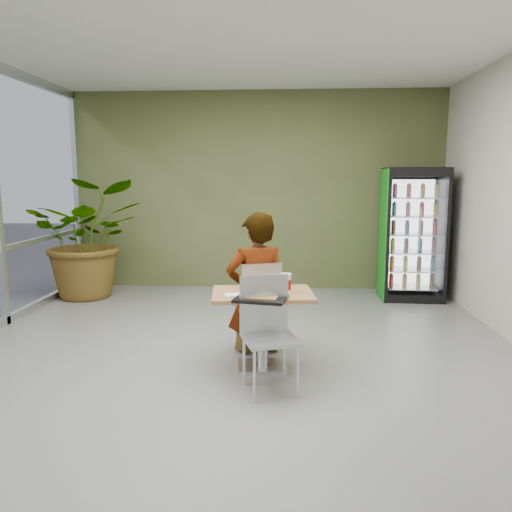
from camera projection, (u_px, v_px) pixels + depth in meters
The scene contains 12 objects.
ground at pixel (234, 364), 4.92m from camera, with size 7.00×7.00×0.00m, color slate.
room_envelope at pixel (233, 201), 4.67m from camera, with size 6.00×7.00×3.20m, color beige, non-canonical shape.
dining_table at pixel (263, 314), 4.72m from camera, with size 1.01×0.76×0.75m.
chair_far at pixel (259, 300), 5.19m from camera, with size 0.54×0.54×0.96m.
chair_near at pixel (267, 323), 4.29m from camera, with size 0.55×0.55×0.98m.
seated_woman at pixel (256, 296), 5.23m from camera, with size 0.65×0.42×1.77m, color black.
pizza_plate at pixel (255, 288), 4.79m from camera, with size 0.34×0.26×0.03m.
soda_cup at pixel (286, 283), 4.65m from camera, with size 0.10×0.10×0.18m.
napkin_stack at pixel (232, 295), 4.52m from camera, with size 0.13×0.13×0.02m, color white.
cafeteria_tray at pixel (261, 299), 4.37m from camera, with size 0.44×0.32×0.03m, color black.
beverage_fridge at pixel (413, 234), 7.45m from camera, with size 0.92×0.72×1.97m.
potted_plant at pixel (88, 238), 7.60m from camera, with size 1.62×1.40×1.80m, color #2F6D2B.
Camera 1 is at (0.51, -4.67, 1.81)m, focal length 35.00 mm.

